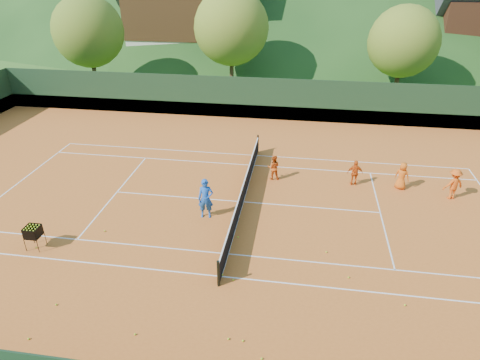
# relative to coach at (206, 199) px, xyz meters

# --- Properties ---
(ground) EXTENTS (400.00, 400.00, 0.00)m
(ground) POSITION_rel_coach_xyz_m (1.46, 1.54, -0.95)
(ground) COLOR #2E571B
(ground) RESTS_ON ground
(clay_court) EXTENTS (40.00, 24.00, 0.02)m
(clay_court) POSITION_rel_coach_xyz_m (1.46, 1.54, -0.94)
(clay_court) COLOR #BF5B1F
(clay_court) RESTS_ON ground
(coach) EXTENTS (0.74, 0.54, 1.87)m
(coach) POSITION_rel_coach_xyz_m (0.00, 0.00, 0.00)
(coach) COLOR #1B52B1
(coach) RESTS_ON clay_court
(student_a) EXTENTS (0.70, 0.58, 1.33)m
(student_a) POSITION_rel_coach_xyz_m (2.68, 4.18, -0.27)
(student_a) COLOR #CC4C12
(student_a) RESTS_ON clay_court
(student_b) EXTENTS (0.82, 0.37, 1.36)m
(student_b) POSITION_rel_coach_xyz_m (6.85, 4.15, -0.25)
(student_b) COLOR #DA5713
(student_b) RESTS_ON clay_court
(student_c) EXTENTS (0.82, 0.70, 1.43)m
(student_c) POSITION_rel_coach_xyz_m (9.15, 4.11, -0.22)
(student_c) COLOR #DD5E13
(student_c) RESTS_ON clay_court
(student_d) EXTENTS (1.16, 0.92, 1.57)m
(student_d) POSITION_rel_coach_xyz_m (11.41, 3.46, -0.15)
(student_d) COLOR #E55714
(student_d) RESTS_ON clay_court
(tennis_ball_0) EXTENTS (0.07, 0.07, 0.07)m
(tennis_ball_0) POSITION_rel_coach_xyz_m (2.69, -6.80, -0.90)
(tennis_ball_0) COLOR #A9D323
(tennis_ball_0) RESTS_ON clay_court
(tennis_ball_2) EXTENTS (0.07, 0.07, 0.07)m
(tennis_ball_2) POSITION_rel_coach_xyz_m (1.28, -3.61, -0.90)
(tennis_ball_2) COLOR #A9D323
(tennis_ball_2) RESTS_ON clay_court
(tennis_ball_3) EXTENTS (0.07, 0.07, 0.07)m
(tennis_ball_3) POSITION_rel_coach_xyz_m (2.24, -6.79, -0.90)
(tennis_ball_3) COLOR #A9D323
(tennis_ball_3) RESTS_ON clay_court
(tennis_ball_4) EXTENTS (0.07, 0.07, 0.07)m
(tennis_ball_4) POSITION_rel_coach_xyz_m (-4.05, -1.85, -0.90)
(tennis_ball_4) COLOR #A9D323
(tennis_ball_4) RESTS_ON clay_court
(tennis_ball_5) EXTENTS (0.07, 0.07, 0.07)m
(tennis_ball_5) POSITION_rel_coach_xyz_m (-0.67, -7.06, -0.90)
(tennis_ball_5) COLOR #A9D323
(tennis_ball_5) RESTS_ON clay_court
(tennis_ball_6) EXTENTS (0.07, 0.07, 0.07)m
(tennis_ball_6) POSITION_rel_coach_xyz_m (7.88, -4.46, -0.90)
(tennis_ball_6) COLOR #A9D323
(tennis_ball_6) RESTS_ON clay_court
(tennis_ball_7) EXTENTS (0.07, 0.07, 0.07)m
(tennis_ball_7) POSITION_rel_coach_xyz_m (1.48, -3.88, -0.90)
(tennis_ball_7) COLOR #A9D323
(tennis_ball_7) RESTS_ON clay_court
(tennis_ball_8) EXTENTS (0.07, 0.07, 0.07)m
(tennis_ball_8) POSITION_rel_coach_xyz_m (3.33, -7.36, -0.90)
(tennis_ball_8) COLOR #A9D323
(tennis_ball_8) RESTS_ON clay_court
(tennis_ball_9) EXTENTS (0.07, 0.07, 0.07)m
(tennis_ball_9) POSITION_rel_coach_xyz_m (1.68, -1.43, -0.90)
(tennis_ball_9) COLOR #A9D323
(tennis_ball_9) RESTS_ON clay_court
(tennis_ball_11) EXTENTS (0.07, 0.07, 0.07)m
(tennis_ball_11) POSITION_rel_coach_xyz_m (5.33, -1.89, -0.90)
(tennis_ball_11) COLOR #A9D323
(tennis_ball_11) RESTS_ON clay_court
(tennis_ball_12) EXTENTS (0.07, 0.07, 0.07)m
(tennis_ball_12) POSITION_rel_coach_xyz_m (-3.85, -7.73, -0.90)
(tennis_ball_12) COLOR #A9D323
(tennis_ball_12) RESTS_ON clay_court
(tennis_ball_13) EXTENTS (0.07, 0.07, 0.07)m
(tennis_ball_13) POSITION_rel_coach_xyz_m (1.94, -4.11, -0.90)
(tennis_ball_13) COLOR #A9D323
(tennis_ball_13) RESTS_ON clay_court
(tennis_ball_15) EXTENTS (0.07, 0.07, 0.07)m
(tennis_ball_15) POSITION_rel_coach_xyz_m (-3.79, -6.25, -0.90)
(tennis_ball_15) COLOR #A9D323
(tennis_ball_15) RESTS_ON clay_court
(tennis_ball_16) EXTENTS (0.07, 0.07, 0.07)m
(tennis_ball_16) POSITION_rel_coach_xyz_m (-6.28, -3.39, -0.90)
(tennis_ball_16) COLOR #A9D323
(tennis_ball_16) RESTS_ON clay_court
(tennis_ball_17) EXTENTS (0.07, 0.07, 0.07)m
(tennis_ball_17) POSITION_rel_coach_xyz_m (6.10, -3.31, -0.90)
(tennis_ball_17) COLOR #A9D323
(tennis_ball_17) RESTS_ON clay_court
(court_lines) EXTENTS (23.83, 11.03, 0.00)m
(court_lines) POSITION_rel_coach_xyz_m (1.46, 1.54, -0.93)
(court_lines) COLOR white
(court_lines) RESTS_ON clay_court
(tennis_net) EXTENTS (0.10, 12.07, 1.10)m
(tennis_net) POSITION_rel_coach_xyz_m (1.46, 1.54, -0.43)
(tennis_net) COLOR black
(tennis_net) RESTS_ON clay_court
(perimeter_fence) EXTENTS (40.40, 24.24, 3.00)m
(perimeter_fence) POSITION_rel_coach_xyz_m (1.46, 1.54, 0.31)
(perimeter_fence) COLOR #15311A
(perimeter_fence) RESTS_ON clay_court
(ball_hopper) EXTENTS (0.57, 0.57, 1.00)m
(ball_hopper) POSITION_rel_coach_xyz_m (-6.28, -3.34, -0.19)
(ball_hopper) COLOR black
(ball_hopper) RESTS_ON clay_court
(chalet_left) EXTENTS (13.80, 9.93, 12.92)m
(chalet_left) POSITION_rel_coach_xyz_m (-8.54, 31.54, 4.69)
(chalet_left) COLOR beige
(chalet_left) RESTS_ON ground
(chalet_mid) EXTENTS (12.65, 8.82, 11.45)m
(chalet_mid) POSITION_rel_coach_xyz_m (7.46, 35.54, 4.04)
(chalet_mid) COLOR beige
(chalet_mid) RESTS_ON ground
(tree_a) EXTENTS (6.00, 6.00, 7.88)m
(tree_a) POSITION_rel_coach_xyz_m (-14.54, 19.54, 3.92)
(tree_a) COLOR #3C2618
(tree_a) RESTS_ON ground
(tree_b) EXTENTS (6.40, 6.40, 8.40)m
(tree_b) POSITION_rel_coach_xyz_m (-2.54, 21.54, 4.24)
(tree_b) COLOR #402A19
(tree_b) RESTS_ON ground
(tree_c) EXTENTS (5.60, 5.60, 7.35)m
(tree_c) POSITION_rel_coach_xyz_m (11.46, 20.54, 3.59)
(tree_c) COLOR #3E2719
(tree_c) RESTS_ON ground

